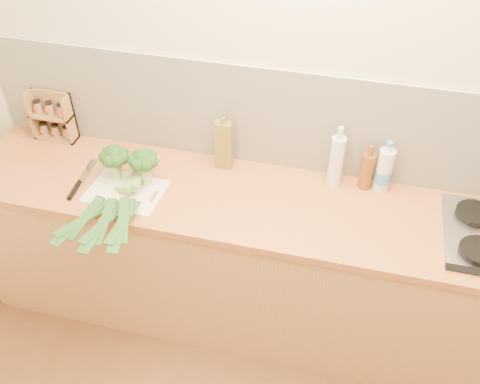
# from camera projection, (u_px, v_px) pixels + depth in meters

# --- Properties ---
(room_shell) EXTENTS (3.50, 3.50, 3.50)m
(room_shell) POSITION_uv_depth(u_px,v_px,m) (297.00, 123.00, 2.56)
(room_shell) COLOR beige
(room_shell) RESTS_ON ground
(counter) EXTENTS (3.20, 0.62, 0.90)m
(counter) POSITION_uv_depth(u_px,v_px,m) (278.00, 266.00, 2.83)
(counter) COLOR #B7784C
(counter) RESTS_ON ground
(chopping_board) EXTENTS (0.38, 0.29, 0.01)m
(chopping_board) POSITION_uv_depth(u_px,v_px,m) (126.00, 192.00, 2.59)
(chopping_board) COLOR white
(chopping_board) RESTS_ON counter
(broccoli_left) EXTENTS (0.15, 0.15, 0.19)m
(broccoli_left) POSITION_uv_depth(u_px,v_px,m) (114.00, 157.00, 2.57)
(broccoli_left) COLOR #A5BE6E
(broccoli_left) RESTS_ON chopping_board
(broccoli_right) EXTENTS (0.15, 0.15, 0.20)m
(broccoli_right) POSITION_uv_depth(u_px,v_px,m) (143.00, 161.00, 2.54)
(broccoli_right) COLOR #A5BE6E
(broccoli_right) RESTS_ON chopping_board
(leek_front) EXTENTS (0.26, 0.71, 0.04)m
(leek_front) POSITION_uv_depth(u_px,v_px,m) (121.00, 187.00, 2.57)
(leek_front) COLOR white
(leek_front) RESTS_ON chopping_board
(leek_mid) EXTENTS (0.11, 0.67, 0.04)m
(leek_mid) POSITION_uv_depth(u_px,v_px,m) (126.00, 192.00, 2.52)
(leek_mid) COLOR white
(leek_mid) RESTS_ON chopping_board
(leek_back) EXTENTS (0.17, 0.67, 0.04)m
(leek_back) POSITION_uv_depth(u_px,v_px,m) (134.00, 189.00, 2.50)
(leek_back) COLOR white
(leek_back) RESTS_ON chopping_board
(chefs_knife) EXTENTS (0.05, 0.33, 0.02)m
(chefs_knife) POSITION_uv_depth(u_px,v_px,m) (78.00, 185.00, 2.62)
(chefs_knife) COLOR silver
(chefs_knife) RESTS_ON counter
(spice_rack) EXTENTS (0.23, 0.09, 0.27)m
(spice_rack) POSITION_uv_depth(u_px,v_px,m) (54.00, 118.00, 2.86)
(spice_rack) COLOR #9E6F44
(spice_rack) RESTS_ON counter
(oil_tin) EXTENTS (0.08, 0.05, 0.30)m
(oil_tin) POSITION_uv_depth(u_px,v_px,m) (224.00, 145.00, 2.65)
(oil_tin) COLOR olive
(oil_tin) RESTS_ON counter
(glass_bottle) EXTENTS (0.07, 0.07, 0.33)m
(glass_bottle) POSITION_uv_depth(u_px,v_px,m) (336.00, 161.00, 2.55)
(glass_bottle) COLOR silver
(glass_bottle) RESTS_ON counter
(amber_bottle) EXTENTS (0.06, 0.06, 0.24)m
(amber_bottle) POSITION_uv_depth(u_px,v_px,m) (367.00, 170.00, 2.56)
(amber_bottle) COLOR brown
(amber_bottle) RESTS_ON counter
(water_bottle) EXTENTS (0.08, 0.08, 0.26)m
(water_bottle) POSITION_uv_depth(u_px,v_px,m) (384.00, 171.00, 2.54)
(water_bottle) COLOR silver
(water_bottle) RESTS_ON counter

